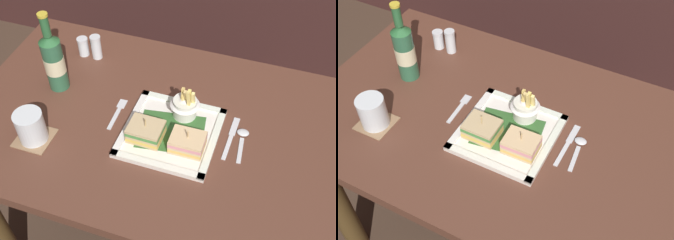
% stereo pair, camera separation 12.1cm
% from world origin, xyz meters
% --- Properties ---
extents(ground_plane, '(6.00, 6.00, 0.00)m').
position_xyz_m(ground_plane, '(0.00, 0.00, 0.00)').
color(ground_plane, '#463225').
extents(dining_table, '(1.22, 0.74, 0.72)m').
position_xyz_m(dining_table, '(0.00, 0.00, 0.58)').
color(dining_table, brown).
rests_on(dining_table, ground_plane).
extents(square_plate, '(0.27, 0.27, 0.02)m').
position_xyz_m(square_plate, '(0.03, -0.03, 0.73)').
color(square_plate, white).
rests_on(square_plate, dining_table).
extents(sandwich_half_left, '(0.10, 0.08, 0.07)m').
position_xyz_m(sandwich_half_left, '(-0.03, -0.07, 0.76)').
color(sandwich_half_left, tan).
rests_on(sandwich_half_left, square_plate).
extents(sandwich_half_right, '(0.10, 0.07, 0.07)m').
position_xyz_m(sandwich_half_right, '(0.09, -0.07, 0.76)').
color(sandwich_half_right, '#D3B28A').
rests_on(sandwich_half_right, square_plate).
extents(fries_cup, '(0.09, 0.09, 0.11)m').
position_xyz_m(fries_cup, '(0.05, 0.05, 0.78)').
color(fries_cup, white).
rests_on(fries_cup, square_plate).
extents(beer_bottle, '(0.06, 0.06, 0.27)m').
position_xyz_m(beer_bottle, '(-0.37, 0.05, 0.83)').
color(beer_bottle, '#2D6141').
rests_on(beer_bottle, dining_table).
extents(drink_coaster, '(0.10, 0.10, 0.00)m').
position_xyz_m(drink_coaster, '(-0.34, -0.17, 0.73)').
color(drink_coaster, '#987351').
rests_on(drink_coaster, dining_table).
extents(water_glass, '(0.08, 0.08, 0.09)m').
position_xyz_m(water_glass, '(-0.34, -0.17, 0.77)').
color(water_glass, silver).
rests_on(water_glass, dining_table).
extents(fork, '(0.03, 0.13, 0.00)m').
position_xyz_m(fork, '(-0.15, 0.00, 0.73)').
color(fork, silver).
rests_on(fork, dining_table).
extents(knife, '(0.02, 0.16, 0.00)m').
position_xyz_m(knife, '(0.19, 0.02, 0.73)').
color(knife, silver).
rests_on(knife, dining_table).
extents(spoon, '(0.04, 0.12, 0.01)m').
position_xyz_m(spoon, '(0.23, 0.02, 0.73)').
color(spoon, silver).
rests_on(spoon, dining_table).
extents(salt_shaker, '(0.04, 0.04, 0.07)m').
position_xyz_m(salt_shaker, '(-0.37, 0.22, 0.75)').
color(salt_shaker, silver).
rests_on(salt_shaker, dining_table).
extents(pepper_shaker, '(0.04, 0.04, 0.08)m').
position_xyz_m(pepper_shaker, '(-0.32, 0.22, 0.76)').
color(pepper_shaker, silver).
rests_on(pepper_shaker, dining_table).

